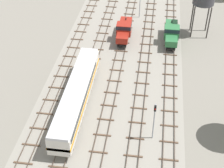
{
  "coord_description": "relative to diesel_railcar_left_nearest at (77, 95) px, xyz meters",
  "views": [
    {
      "loc": [
        5.77,
        -3.05,
        33.38
      ],
      "look_at": [
        0.0,
        37.82,
        1.5
      ],
      "focal_mm": 55.33,
      "sensor_mm": 36.0,
      "label": 1
    }
  ],
  "objects": [
    {
      "name": "track_centre_right",
      "position": [
        13.19,
        23.7,
        -2.46
      ],
      "size": [
        2.4,
        126.0,
        0.29
      ],
      "color": "#47382D",
      "rests_on": "ground"
    },
    {
      "name": "track_far_left",
      "position": [
        -4.4,
        23.7,
        -2.46
      ],
      "size": [
        2.4,
        126.0,
        0.29
      ],
      "color": "#47382D",
      "rests_on": "ground"
    },
    {
      "name": "ground_plane",
      "position": [
        4.4,
        22.7,
        -2.6
      ],
      "size": [
        480.0,
        480.0,
        0.0
      ],
      "primitive_type": "plane",
      "color": "slate"
    },
    {
      "name": "track_centre_left",
      "position": [
        4.4,
        23.7,
        -2.46
      ],
      "size": [
        2.4,
        126.0,
        0.29
      ],
      "color": "#47382D",
      "rests_on": "ground"
    },
    {
      "name": "shunter_loco_centre_left_near",
      "position": [
        4.4,
        20.8,
        -0.59
      ],
      "size": [
        2.74,
        8.46,
        3.1
      ],
      "color": "maroon",
      "rests_on": "ground"
    },
    {
      "name": "track_left",
      "position": [
        0.0,
        23.7,
        -2.46
      ],
      "size": [
        2.4,
        126.0,
        0.29
      ],
      "color": "#47382D",
      "rests_on": "ground"
    },
    {
      "name": "signal_post_nearest",
      "position": [
        6.6,
        30.1,
        0.89
      ],
      "size": [
        0.28,
        0.47,
        5.5
      ],
      "color": "gray",
      "rests_on": "ground"
    },
    {
      "name": "signal_post_near",
      "position": [
        10.99,
        -4.37,
        1.09
      ],
      "size": [
        0.28,
        0.47,
        5.84
      ],
      "color": "gray",
      "rests_on": "ground"
    },
    {
      "name": "diesel_railcar_left_nearest",
      "position": [
        0.0,
        0.0,
        0.0
      ],
      "size": [
        2.96,
        20.5,
        3.8
      ],
      "color": "beige",
      "rests_on": "ground"
    },
    {
      "name": "shunter_loco_centre_right_mid",
      "position": [
        13.19,
        20.91,
        -0.59
      ],
      "size": [
        2.74,
        8.46,
        3.1
      ],
      "color": "#286638",
      "rests_on": "ground"
    },
    {
      "name": "ballast_bed",
      "position": [
        4.4,
        22.7,
        -2.59
      ],
      "size": [
        21.59,
        176.0,
        0.01
      ],
      "primitive_type": "cube",
      "color": "gray",
      "rests_on": "ground"
    },
    {
      "name": "track_centre",
      "position": [
        8.79,
        23.7,
        -2.46
      ],
      "size": [
        2.4,
        126.0,
        0.29
      ],
      "color": "#47382D",
      "rests_on": "ground"
    }
  ]
}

